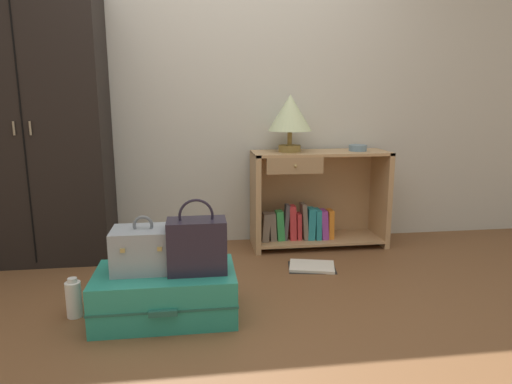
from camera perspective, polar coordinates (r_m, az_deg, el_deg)
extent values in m
plane|color=brown|center=(2.42, -2.03, -16.67)|extent=(9.00, 9.00, 0.00)
cube|color=beige|center=(3.63, -4.63, 14.02)|extent=(6.40, 0.10, 2.60)
cube|color=black|center=(3.51, -26.29, 7.51)|extent=(0.96, 0.45, 1.93)
cube|color=black|center=(3.30, -27.52, 7.20)|extent=(0.01, 0.01, 1.83)
cylinder|color=gray|center=(3.30, -28.39, 7.13)|extent=(0.01, 0.01, 0.09)
cylinder|color=gray|center=(3.27, -26.74, 7.25)|extent=(0.01, 0.01, 0.09)
cube|color=tan|center=(3.47, -0.09, -1.15)|extent=(0.04, 0.37, 0.76)
cube|color=tan|center=(3.74, 15.50, -0.64)|extent=(0.04, 0.37, 0.76)
cube|color=tan|center=(3.52, 8.17, 4.95)|extent=(1.06, 0.37, 0.02)
cube|color=tan|center=(3.66, 7.86, -5.83)|extent=(0.98, 0.37, 0.02)
cube|color=tan|center=(3.75, 7.26, -0.30)|extent=(0.98, 0.01, 0.74)
cube|color=#A68259|center=(3.30, 4.98, 3.34)|extent=(0.42, 0.02, 0.12)
sphere|color=#9E844C|center=(3.28, 5.04, 3.30)|extent=(0.02, 0.02, 0.02)
cube|color=#726659|center=(3.51, 1.21, -4.46)|extent=(0.07, 0.11, 0.22)
cube|color=#726659|center=(3.52, 2.11, -4.40)|extent=(0.06, 0.08, 0.22)
cube|color=green|center=(3.53, 3.05, -4.26)|extent=(0.07, 0.09, 0.24)
cube|color=#4C474C|center=(3.53, 3.83, -3.84)|extent=(0.05, 0.08, 0.28)
cube|color=red|center=(3.54, 4.62, -3.89)|extent=(0.06, 0.09, 0.27)
cube|color=red|center=(3.56, 5.43, -4.33)|extent=(0.04, 0.09, 0.21)
cube|color=#726659|center=(3.56, 6.12, -3.70)|extent=(0.05, 0.12, 0.29)
cube|color=teal|center=(3.58, 6.92, -3.98)|extent=(0.06, 0.12, 0.25)
cube|color=teal|center=(3.59, 7.77, -4.02)|extent=(0.05, 0.13, 0.24)
cube|color=purple|center=(3.61, 8.53, -4.05)|extent=(0.07, 0.12, 0.23)
cube|color=orange|center=(3.62, 9.37, -4.01)|extent=(0.05, 0.11, 0.23)
cylinder|color=olive|center=(3.46, 4.28, 5.53)|extent=(0.17, 0.17, 0.05)
cylinder|color=olive|center=(3.46, 4.30, 6.85)|extent=(0.04, 0.04, 0.11)
cone|color=beige|center=(3.45, 4.35, 10.01)|extent=(0.33, 0.33, 0.27)
cylinder|color=slate|center=(3.59, 12.80, 5.48)|extent=(0.14, 0.14, 0.05)
cube|color=teal|center=(2.52, -11.36, -12.51)|extent=(0.74, 0.44, 0.26)
cube|color=#235E52|center=(2.52, -11.36, -12.51)|extent=(0.75, 0.45, 0.01)
cube|color=#235E52|center=(2.31, -11.72, -14.85)|extent=(0.14, 0.02, 0.03)
cube|color=#8E99A3|center=(2.47, -14.00, -7.08)|extent=(0.33, 0.24, 0.23)
torus|color=slate|center=(2.43, -14.15, -4.13)|extent=(0.11, 0.02, 0.11)
cube|color=tan|center=(2.35, -16.58, -7.14)|extent=(0.02, 0.01, 0.02)
cube|color=tan|center=(2.33, -12.13, -7.09)|extent=(0.02, 0.01, 0.02)
cube|color=#231E2D|center=(2.38, -7.50, -6.80)|extent=(0.31, 0.17, 0.28)
torus|color=#231E2D|center=(2.34, -7.61, -3.04)|extent=(0.18, 0.01, 0.18)
cylinder|color=white|center=(2.66, -22.11, -12.52)|extent=(0.08, 0.08, 0.20)
cylinder|color=silver|center=(2.62, -22.30, -10.33)|extent=(0.05, 0.05, 0.02)
cube|color=white|center=(3.19, 7.10, -9.34)|extent=(0.35, 0.29, 0.02)
cube|color=black|center=(3.19, 7.10, -9.47)|extent=(0.36, 0.29, 0.01)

